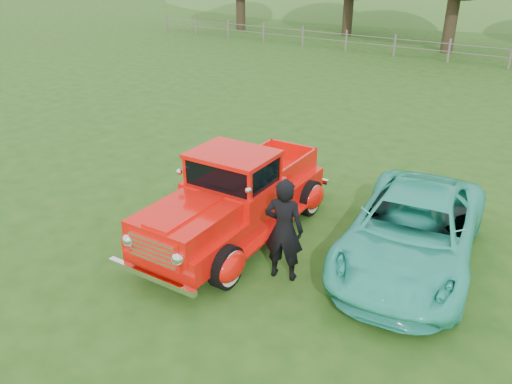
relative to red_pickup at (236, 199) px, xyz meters
The scene contains 5 objects.
ground 1.52m from the red_pickup, 55.16° to the right, with size 140.00×140.00×0.00m, color #214B14.
fence_line 20.95m from the red_pickup, 87.98° to the left, with size 48.00×0.12×1.20m.
red_pickup is the anchor object (origin of this frame).
teal_sedan 3.33m from the red_pickup, 18.90° to the left, with size 2.13×4.63×1.29m, color #31C5A9.
man 1.68m from the red_pickup, 22.80° to the right, with size 0.67×0.44×1.85m, color black.
Camera 1 is at (4.73, -5.71, 5.04)m, focal length 35.00 mm.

